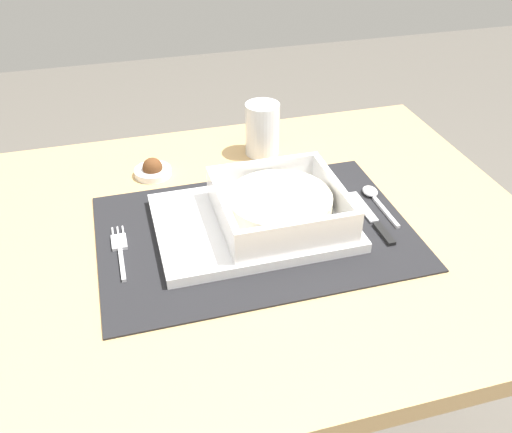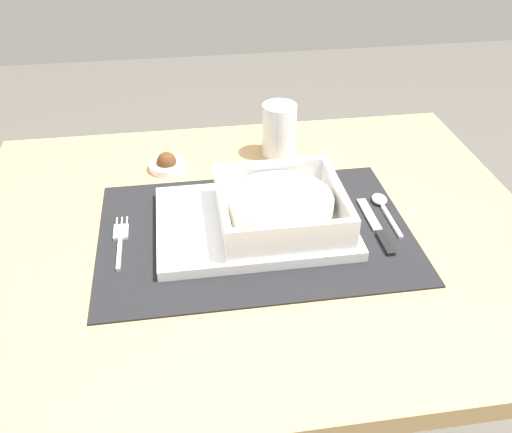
# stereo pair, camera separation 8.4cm
# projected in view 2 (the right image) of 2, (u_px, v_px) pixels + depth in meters

# --- Properties ---
(dining_table) EXTENTS (0.89, 0.72, 0.76)m
(dining_table) POSITION_uv_depth(u_px,v_px,m) (254.00, 286.00, 0.93)
(dining_table) COLOR tan
(dining_table) RESTS_ON ground
(placemat) EXTENTS (0.47, 0.32, 0.00)m
(placemat) POSITION_uv_depth(u_px,v_px,m) (256.00, 232.00, 0.85)
(placemat) COLOR black
(placemat) RESTS_ON dining_table
(serving_plate) EXTENTS (0.29, 0.22, 0.02)m
(serving_plate) POSITION_uv_depth(u_px,v_px,m) (255.00, 223.00, 0.86)
(serving_plate) COLOR white
(serving_plate) RESTS_ON placemat
(porridge_bowl) EXTENTS (0.19, 0.19, 0.05)m
(porridge_bowl) POSITION_uv_depth(u_px,v_px,m) (281.00, 208.00, 0.84)
(porridge_bowl) COLOR white
(porridge_bowl) RESTS_ON serving_plate
(fork) EXTENTS (0.02, 0.13, 0.00)m
(fork) POSITION_uv_depth(u_px,v_px,m) (121.00, 238.00, 0.83)
(fork) COLOR silver
(fork) RESTS_ON placemat
(spoon) EXTENTS (0.02, 0.12, 0.01)m
(spoon) POSITION_uv_depth(u_px,v_px,m) (382.00, 204.00, 0.91)
(spoon) COLOR silver
(spoon) RESTS_ON placemat
(butter_knife) EXTENTS (0.01, 0.14, 0.01)m
(butter_knife) POSITION_uv_depth(u_px,v_px,m) (378.00, 230.00, 0.85)
(butter_knife) COLOR black
(butter_knife) RESTS_ON placemat
(drinking_glass) EXTENTS (0.06, 0.06, 0.10)m
(drinking_glass) POSITION_uv_depth(u_px,v_px,m) (279.00, 133.00, 1.03)
(drinking_glass) COLOR white
(drinking_glass) RESTS_ON dining_table
(condiment_saucer) EXTENTS (0.06, 0.06, 0.04)m
(condiment_saucer) POSITION_uv_depth(u_px,v_px,m) (167.00, 164.00, 1.01)
(condiment_saucer) COLOR white
(condiment_saucer) RESTS_ON dining_table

